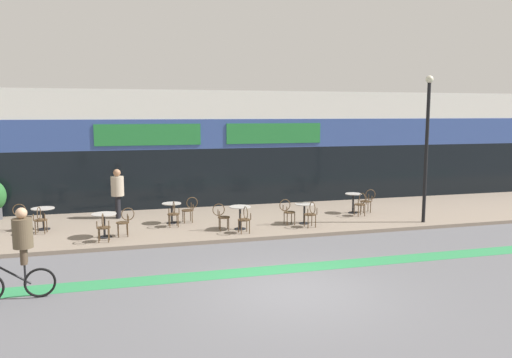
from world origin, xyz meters
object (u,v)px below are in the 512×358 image
at_px(lamp_post, 427,139).
at_px(pedestrian_near_end, 117,189).
at_px(cafe_chair_1_near, 103,225).
at_px(cafe_chair_2_near, 174,212).
at_px(cafe_chair_4_near, 311,212).
at_px(bistro_table_5, 353,199).
at_px(bistro_table_2, 172,209).
at_px(cafe_chair_2_side, 189,208).
at_px(cyclist_0, 20,247).
at_px(cafe_chair_4_side, 287,210).
at_px(bistro_table_1, 104,220).
at_px(bistro_table_3, 240,213).
at_px(cafe_chair_1_side, 125,220).
at_px(cafe_chair_3_side, 222,215).
at_px(cafe_chair_3_near, 245,218).
at_px(cafe_chair_5_side, 368,199).
at_px(cafe_chair_0_side, 23,215).
at_px(bistro_table_0, 43,214).
at_px(bistro_table_4, 304,210).
at_px(cafe_chair_5_near, 361,203).
at_px(cafe_chair_0_near, 40,218).

height_order(lamp_post, pedestrian_near_end, lamp_post).
relative_size(cafe_chair_1_near, cafe_chair_2_near, 1.00).
height_order(cafe_chair_2_near, cafe_chair_4_near, same).
bearing_deg(bistro_table_5, bistro_table_2, 179.97).
relative_size(cafe_chair_2_side, lamp_post, 0.18).
bearing_deg(cyclist_0, cafe_chair_4_side, -152.85).
bearing_deg(bistro_table_1, bistro_table_3, -0.44).
bearing_deg(cafe_chair_2_near, bistro_table_1, 108.59).
relative_size(cafe_chair_1_side, cafe_chair_4_near, 1.00).
xyz_separation_m(bistro_table_5, cafe_chair_4_side, (-3.11, -1.26, -0.02)).
bearing_deg(cafe_chair_3_side, cafe_chair_2_near, 152.79).
bearing_deg(bistro_table_3, bistro_table_1, 179.56).
xyz_separation_m(cafe_chair_3_near, cafe_chair_3_side, (-0.63, 0.63, 0.00)).
height_order(cafe_chair_3_side, pedestrian_near_end, pedestrian_near_end).
xyz_separation_m(cafe_chair_4_near, cafe_chair_5_side, (3.10, 1.88, 0.00)).
relative_size(cafe_chair_0_side, cafe_chair_3_side, 1.00).
bearing_deg(cyclist_0, cafe_chair_2_near, -129.83).
relative_size(cafe_chair_2_side, cafe_chair_4_side, 1.00).
relative_size(cafe_chair_0_side, lamp_post, 0.18).
xyz_separation_m(cafe_chair_4_side, pedestrian_near_end, (-5.67, 2.70, 0.56)).
relative_size(bistro_table_1, cafe_chair_3_near, 0.84).
bearing_deg(cafe_chair_3_near, cafe_chair_5_side, -73.27).
relative_size(bistro_table_5, cafe_chair_3_side, 0.85).
xyz_separation_m(cafe_chair_3_near, cafe_chair_4_side, (1.74, 0.86, 0.00)).
bearing_deg(cafe_chair_3_near, cyclist_0, 119.78).
distance_m(bistro_table_0, cafe_chair_0_side, 0.63).
height_order(cafe_chair_0_side, cyclist_0, cyclist_0).
bearing_deg(cafe_chair_1_side, cyclist_0, 61.03).
bearing_deg(cyclist_0, cafe_chair_0_side, -85.77).
bearing_deg(cafe_chair_1_side, bistro_table_0, -35.94).
xyz_separation_m(bistro_table_4, lamp_post, (4.18, -0.87, 2.46)).
bearing_deg(cafe_chair_4_side, pedestrian_near_end, 150.95).
bearing_deg(cafe_chair_3_side, cafe_chair_1_side, -177.18).
bearing_deg(bistro_table_2, cafe_chair_1_near, -136.75).
bearing_deg(cafe_chair_5_near, cafe_chair_1_near, 93.15).
xyz_separation_m(cafe_chair_2_near, cafe_chair_2_side, (0.62, 0.63, 0.00)).
bearing_deg(cafe_chair_2_side, cafe_chair_2_near, 41.31).
distance_m(bistro_table_0, lamp_post, 13.29).
distance_m(bistro_table_3, cafe_chair_3_side, 0.63).
distance_m(bistro_table_1, cafe_chair_0_side, 3.08).
relative_size(cafe_chair_0_side, cafe_chair_5_near, 1.00).
height_order(cafe_chair_1_near, cafe_chair_4_near, same).
height_order(cafe_chair_0_near, cafe_chair_4_side, same).
bearing_deg(cafe_chair_1_near, bistro_table_1, 3.41).
relative_size(cafe_chair_2_near, pedestrian_near_end, 0.50).
height_order(bistro_table_4, cafe_chair_1_near, cafe_chair_1_near).
relative_size(bistro_table_5, cafe_chair_0_near, 0.85).
xyz_separation_m(cafe_chair_3_near, cafe_chair_4_near, (2.37, 0.24, 0.00)).
relative_size(bistro_table_4, lamp_post, 0.14).
bearing_deg(bistro_table_0, cafe_chair_3_near, -19.92).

